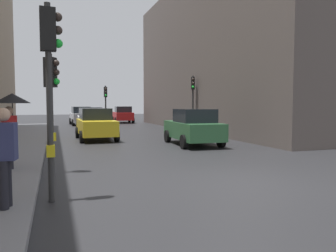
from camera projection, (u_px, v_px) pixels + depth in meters
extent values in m
plane|color=#28282B|center=(241.00, 182.00, 8.50)|extent=(120.00, 120.00, 0.00)
cube|color=gray|center=(2.00, 157.00, 12.09)|extent=(2.90, 40.00, 0.16)
cube|color=#5B514C|center=(253.00, 57.00, 26.99)|extent=(12.00, 24.39, 11.68)
cylinder|color=#2D2D2D|center=(51.00, 114.00, 9.46)|extent=(0.12, 0.12, 3.41)
cube|color=black|center=(50.00, 72.00, 9.38)|extent=(0.38, 0.36, 0.84)
cube|color=yellow|center=(52.00, 137.00, 9.50)|extent=(0.24, 0.25, 0.24)
sphere|color=#2D231E|center=(56.00, 63.00, 9.32)|extent=(0.18, 0.18, 0.18)
sphere|color=#2D231E|center=(56.00, 72.00, 9.34)|extent=(0.18, 0.18, 0.18)
sphere|color=green|center=(57.00, 82.00, 9.36)|extent=(0.18, 0.18, 0.18)
cylinder|color=#2D2D2D|center=(193.00, 104.00, 23.00)|extent=(0.12, 0.12, 3.97)
cube|color=black|center=(193.00, 83.00, 22.90)|extent=(0.32, 0.36, 0.84)
cube|color=yellow|center=(193.00, 118.00, 23.06)|extent=(0.24, 0.21, 0.24)
sphere|color=#2D231E|center=(193.00, 79.00, 22.70)|extent=(0.18, 0.18, 0.18)
sphere|color=#2D231E|center=(193.00, 83.00, 22.71)|extent=(0.18, 0.18, 0.18)
sphere|color=green|center=(193.00, 87.00, 22.73)|extent=(0.18, 0.18, 0.18)
cylinder|color=#2D2D2D|center=(50.00, 104.00, 6.62)|extent=(0.12, 0.12, 3.98)
cube|color=black|center=(48.00, 29.00, 6.52)|extent=(0.31, 0.26, 0.84)
cube|color=yellow|center=(51.00, 151.00, 6.68)|extent=(0.17, 0.21, 0.24)
sphere|color=#2D231E|center=(58.00, 17.00, 6.58)|extent=(0.18, 0.18, 0.18)
sphere|color=#2D231E|center=(58.00, 30.00, 6.60)|extent=(0.18, 0.18, 0.18)
sphere|color=green|center=(58.00, 43.00, 6.61)|extent=(0.18, 0.18, 0.18)
cylinder|color=#2D2D2D|center=(106.00, 107.00, 27.50)|extent=(0.12, 0.12, 3.52)
cube|color=black|center=(105.00, 92.00, 27.42)|extent=(0.25, 0.31, 0.84)
cube|color=yellow|center=(106.00, 116.00, 27.54)|extent=(0.20, 0.16, 0.24)
sphere|color=#2D231E|center=(106.00, 89.00, 27.22)|extent=(0.18, 0.18, 0.18)
sphere|color=#2D231E|center=(106.00, 92.00, 27.24)|extent=(0.18, 0.18, 0.18)
sphere|color=green|center=(106.00, 95.00, 27.26)|extent=(0.18, 0.18, 0.18)
cube|color=yellow|center=(96.00, 127.00, 18.50)|extent=(1.86, 4.23, 0.80)
cube|color=black|center=(95.00, 114.00, 18.69)|extent=(1.63, 2.02, 0.64)
cylinder|color=black|center=(117.00, 136.00, 17.57)|extent=(0.23, 0.64, 0.64)
cylinder|color=black|center=(82.00, 137.00, 16.96)|extent=(0.23, 0.64, 0.64)
cylinder|color=black|center=(108.00, 132.00, 20.10)|extent=(0.23, 0.64, 0.64)
cylinder|color=black|center=(78.00, 133.00, 19.49)|extent=(0.23, 0.64, 0.64)
cube|color=#BCBCC1|center=(81.00, 117.00, 31.87)|extent=(1.98, 4.27, 0.80)
cube|color=black|center=(81.00, 110.00, 32.06)|extent=(1.68, 2.07, 0.64)
cylinder|color=black|center=(93.00, 122.00, 30.97)|extent=(0.25, 0.65, 0.64)
cylinder|color=black|center=(73.00, 123.00, 30.32)|extent=(0.25, 0.65, 0.64)
cylinder|color=black|center=(89.00, 121.00, 33.48)|extent=(0.25, 0.65, 0.64)
cylinder|color=black|center=(71.00, 121.00, 32.83)|extent=(0.25, 0.65, 0.64)
cube|color=#2D6038|center=(193.00, 130.00, 16.22)|extent=(2.03, 4.29, 0.80)
cube|color=black|center=(194.00, 116.00, 15.93)|extent=(1.71, 2.08, 0.64)
cylinder|color=black|center=(168.00, 136.00, 17.30)|extent=(0.25, 0.65, 0.64)
cylinder|color=black|center=(200.00, 135.00, 17.79)|extent=(0.25, 0.65, 0.64)
cylinder|color=black|center=(184.00, 142.00, 14.71)|extent=(0.25, 0.65, 0.64)
cylinder|color=black|center=(221.00, 141.00, 15.20)|extent=(0.25, 0.65, 0.64)
cube|color=red|center=(123.00, 116.00, 35.73)|extent=(2.08, 4.31, 0.80)
cube|color=black|center=(123.00, 109.00, 35.45)|extent=(1.73, 2.10, 0.64)
cylinder|color=black|center=(113.00, 119.00, 36.83)|extent=(0.26, 0.65, 0.64)
cylinder|color=black|center=(129.00, 119.00, 37.29)|extent=(0.26, 0.65, 0.64)
cylinder|color=black|center=(116.00, 120.00, 34.23)|extent=(0.26, 0.65, 0.64)
cylinder|color=black|center=(133.00, 120.00, 34.69)|extent=(0.26, 0.65, 0.64)
cube|color=silver|center=(91.00, 121.00, 24.44)|extent=(1.97, 4.27, 0.80)
cube|color=black|center=(90.00, 112.00, 24.63)|extent=(1.68, 2.06, 0.64)
cylinder|color=black|center=(105.00, 128.00, 23.43)|extent=(0.25, 0.65, 0.64)
cylinder|color=black|center=(79.00, 128.00, 22.92)|extent=(0.25, 0.65, 0.64)
cylinder|color=black|center=(101.00, 126.00, 26.01)|extent=(0.25, 0.65, 0.64)
cylinder|color=black|center=(78.00, 126.00, 25.50)|extent=(0.25, 0.65, 0.64)
cylinder|color=black|center=(10.00, 153.00, 9.49)|extent=(0.16, 0.16, 0.85)
cylinder|color=black|center=(10.00, 154.00, 9.31)|extent=(0.16, 0.16, 0.85)
cube|color=red|center=(9.00, 127.00, 9.35)|extent=(0.44, 0.33, 0.66)
sphere|color=tan|center=(9.00, 111.00, 9.32)|extent=(0.24, 0.24, 0.24)
cylinder|color=black|center=(13.00, 118.00, 9.39)|extent=(0.02, 0.02, 0.90)
cone|color=black|center=(12.00, 98.00, 9.35)|extent=(1.00, 1.00, 0.28)
cylinder|color=black|center=(7.00, 183.00, 5.92)|extent=(0.16, 0.16, 0.85)
cylinder|color=black|center=(4.00, 185.00, 5.73)|extent=(0.16, 0.16, 0.85)
cube|color=navy|center=(4.00, 141.00, 5.78)|extent=(0.44, 0.32, 0.66)
sphere|color=tan|center=(3.00, 115.00, 5.74)|extent=(0.24, 0.24, 0.24)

